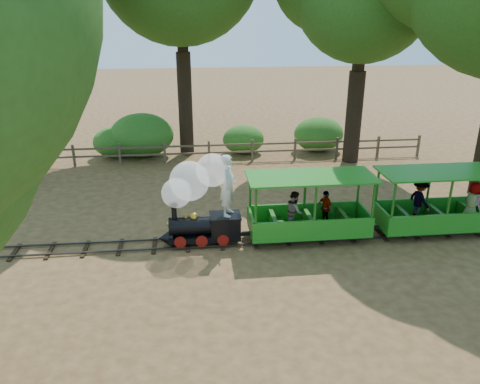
{
  "coord_description": "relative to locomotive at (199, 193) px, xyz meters",
  "views": [
    {
      "loc": [
        -1.79,
        -12.54,
        6.6
      ],
      "look_at": [
        -0.38,
        0.5,
        1.43
      ],
      "focal_mm": 35.0,
      "sensor_mm": 36.0,
      "label": 1
    }
  ],
  "objects": [
    {
      "name": "fence",
      "position": [
        1.62,
        7.93,
        -1.03
      ],
      "size": [
        18.1,
        0.1,
        1.0
      ],
      "color": "brown",
      "rests_on": "ground"
    },
    {
      "name": "shrub_west",
      "position": [
        -3.72,
        9.23,
        -0.89
      ],
      "size": [
        2.09,
        1.61,
        1.45
      ],
      "primitive_type": "ellipsoid",
      "color": "#2D6B1E",
      "rests_on": "ground"
    },
    {
      "name": "carriage_rear",
      "position": [
        7.36,
        -0.04,
        -0.76
      ],
      "size": [
        3.75,
        1.53,
        1.95
      ],
      "color": "#22861D",
      "rests_on": "track"
    },
    {
      "name": "shrub_mid_e",
      "position": [
        2.35,
        9.23,
        -0.92
      ],
      "size": [
        2.0,
        1.54,
        1.39
      ],
      "primitive_type": "ellipsoid",
      "color": "#2D6B1E",
      "rests_on": "ground"
    },
    {
      "name": "ground",
      "position": [
        1.62,
        -0.07,
        -1.61
      ],
      "size": [
        90.0,
        90.0,
        0.0
      ],
      "primitive_type": "plane",
      "color": "#9D6D43",
      "rests_on": "ground"
    },
    {
      "name": "locomotive",
      "position": [
        0.0,
        0.0,
        0.0
      ],
      "size": [
        2.45,
        1.15,
        2.82
      ],
      "color": "black",
      "rests_on": "ground"
    },
    {
      "name": "track",
      "position": [
        1.62,
        -0.07,
        -1.54
      ],
      "size": [
        22.0,
        1.0,
        0.1
      ],
      "color": "#3F3D3A",
      "rests_on": "ground"
    },
    {
      "name": "shrub_east",
      "position": [
        6.07,
        9.23,
        -0.77
      ],
      "size": [
        2.44,
        1.88,
        1.69
      ],
      "primitive_type": "ellipsoid",
      "color": "#2D6B1E",
      "rests_on": "ground"
    },
    {
      "name": "carriage_front",
      "position": [
        3.24,
        -0.07,
        -0.81
      ],
      "size": [
        3.75,
        1.53,
        1.95
      ],
      "color": "#22861D",
      "rests_on": "track"
    },
    {
      "name": "shrub_mid_w",
      "position": [
        -2.48,
        9.23,
        -0.58
      ],
      "size": [
        2.98,
        2.29,
        2.07
      ],
      "primitive_type": "ellipsoid",
      "color": "#2D6B1E",
      "rests_on": "ground"
    }
  ]
}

